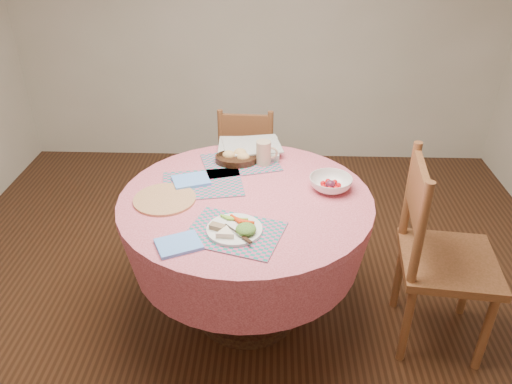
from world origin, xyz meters
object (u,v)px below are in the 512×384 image
dining_table (246,230)px  dinner_plate (236,229)px  fruit_bowl (331,184)px  latte_mug (264,153)px  chair_back (248,160)px  chair_right (438,253)px  wicker_trivet (165,199)px  bread_bowl (237,157)px

dining_table → dinner_plate: (-0.02, -0.30, 0.22)m
dinner_plate → fruit_bowl: fruit_bowl is taller
dining_table → latte_mug: (0.08, 0.35, 0.27)m
dinner_plate → fruit_bowl: size_ratio=0.95×
latte_mug → chair_back: bearing=100.8°
chair_right → wicker_trivet: size_ratio=3.39×
dinner_plate → latte_mug: 0.66m
chair_back → fruit_bowl: (0.46, -0.92, 0.34)m
fruit_bowl → dining_table: bearing=-167.6°
chair_right → bread_bowl: size_ratio=4.42×
chair_right → dinner_plate: size_ratio=4.17×
dinner_plate → fruit_bowl: 0.59m
dining_table → latte_mug: 0.45m
chair_right → chair_back: size_ratio=1.19×
chair_right → latte_mug: size_ratio=7.75×
dining_table → latte_mug: size_ratio=9.45×
fruit_bowl → wicker_trivet: bearing=-170.5°
chair_right → latte_mug: bearing=67.6°
chair_back → dinner_plate: 1.35m
bread_bowl → latte_mug: bearing=-6.6°
chair_back → latte_mug: bearing=103.4°
dining_table → fruit_bowl: bearing=12.4°
chair_back → dining_table: bearing=95.2°
dining_table → bread_bowl: size_ratio=5.39×
latte_mug → fruit_bowl: size_ratio=0.51×
chair_back → fruit_bowl: bearing=119.4°
dinner_plate → bread_bowl: (-0.05, 0.67, 0.01)m
dinner_plate → bread_bowl: 0.67m
dining_table → dinner_plate: bearing=-94.7°
dining_table → chair_back: (-0.05, 1.01, -0.11)m
bread_bowl → fruit_bowl: 0.56m
dining_table → latte_mug: bearing=77.0°
chair_back → bread_bowl: bearing=90.4°
chair_right → bread_bowl: (-1.00, 0.49, 0.25)m
chair_right → chair_back: 1.50m
wicker_trivet → chair_right: bearing=-3.4°
bread_bowl → fruit_bowl: size_ratio=0.90×
chair_back → dinner_plate: (0.02, -1.31, 0.33)m
dinner_plate → wicker_trivet: bearing=144.4°
dining_table → wicker_trivet: wicker_trivet is taller
dinner_plate → fruit_bowl: bearing=41.8°
chair_right → dining_table: bearing=89.1°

